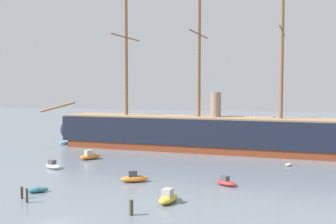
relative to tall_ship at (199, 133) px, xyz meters
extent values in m
cube|color=brown|center=(0.00, 0.00, -3.15)|extent=(60.16, 11.62, 1.56)
cube|color=black|center=(0.00, 0.00, 0.41)|extent=(62.66, 12.11, 5.56)
ellipsoid|color=black|center=(-28.63, 1.27, -0.37)|extent=(11.58, 8.90, 7.12)
cube|color=#9E7F5B|center=(0.00, 0.00, 3.36)|extent=(61.38, 11.31, 0.33)
cylinder|color=brown|center=(-17.12, 0.76, 17.66)|extent=(0.78, 0.78, 28.93)
cylinder|color=brown|center=(-17.12, 0.76, 21.13)|extent=(0.98, 14.95, 0.31)
cylinder|color=brown|center=(0.00, 0.00, 17.66)|extent=(0.78, 0.78, 28.93)
cylinder|color=brown|center=(0.00, 0.00, 21.13)|extent=(0.98, 14.95, 0.31)
cylinder|color=brown|center=(17.12, -0.76, 17.66)|extent=(0.78, 0.78, 28.93)
cylinder|color=brown|center=(17.12, -0.76, 21.13)|extent=(0.98, 14.95, 0.31)
cylinder|color=brown|center=(-35.62, 1.59, 5.00)|extent=(9.87, 0.99, 2.96)
cylinder|color=gray|center=(3.74, -0.17, 5.98)|extent=(2.23, 2.23, 5.56)
ellipsoid|color=#236670|center=(-12.63, -40.51, -3.61)|extent=(2.79, 2.66, 0.64)
cube|color=#4C4C51|center=(-12.63, -40.51, -3.37)|extent=(0.84, 0.91, 0.10)
ellipsoid|color=gold|center=(5.08, -40.07, -3.45)|extent=(2.18, 4.30, 0.96)
cube|color=#B2ADA3|center=(5.05, -40.36, -2.67)|extent=(1.26, 1.38, 0.96)
ellipsoid|color=orange|center=(-2.63, -31.37, -3.45)|extent=(4.37, 3.43, 0.95)
cube|color=#4C4C51|center=(-2.88, -31.51, -2.70)|extent=(1.61, 1.56, 0.95)
ellipsoid|color=silver|center=(-19.35, -26.28, -3.52)|extent=(3.77, 2.58, 0.81)
cube|color=#4C4C51|center=(-19.57, -26.20, -2.87)|extent=(1.33, 1.26, 0.81)
ellipsoid|color=#B22D28|center=(10.46, -29.81, -3.55)|extent=(3.49, 2.80, 0.76)
cube|color=#4C4C51|center=(10.26, -29.70, -2.94)|extent=(1.30, 1.26, 0.76)
ellipsoid|color=orange|center=(-17.56, -16.35, -3.43)|extent=(3.86, 4.56, 1.00)
cube|color=#B2ADA3|center=(-17.73, -16.59, -2.63)|extent=(1.69, 1.73, 1.00)
ellipsoid|color=silver|center=(18.78, -12.44, -3.70)|extent=(1.46, 2.12, 0.46)
cube|color=beige|center=(18.78, -12.44, -3.52)|extent=(0.74, 0.41, 0.07)
ellipsoid|color=#7FB2D6|center=(-32.38, 0.93, -3.51)|extent=(3.67, 4.25, 0.83)
cube|color=beige|center=(-32.25, 1.11, -3.05)|extent=(1.23, 1.30, 0.43)
cylinder|color=silver|center=(-32.51, 0.76, -0.77)|extent=(0.11, 0.11, 4.99)
ellipsoid|color=#1E284C|center=(25.62, 1.45, -3.48)|extent=(3.95, 1.82, 0.90)
cube|color=#4C4C51|center=(25.89, 1.44, -2.75)|extent=(1.24, 1.11, 0.90)
ellipsoid|color=#7FB2D6|center=(-0.17, 13.23, -3.67)|extent=(2.36, 1.77, 0.51)
cube|color=beige|center=(-0.17, 13.23, -3.48)|extent=(0.52, 0.81, 0.08)
cylinder|color=#4C3D2D|center=(2.65, -45.92, -3.09)|extent=(0.44, 0.44, 1.68)
cylinder|color=#423323|center=(-11.06, -45.00, -3.08)|extent=(0.29, 0.29, 1.70)
cylinder|color=#423323|center=(-12.75, -43.67, -3.19)|extent=(0.32, 0.32, 1.48)
ellipsoid|color=silver|center=(5.80, -19.36, 12.03)|extent=(0.34, 0.19, 0.11)
sphere|color=silver|center=(5.61, -19.41, 12.04)|extent=(0.09, 0.09, 0.09)
cube|color=#ADA89E|center=(5.87, -19.63, 12.05)|extent=(0.23, 0.47, 0.10)
cube|color=#ADA89E|center=(5.73, -19.09, 12.05)|extent=(0.23, 0.47, 0.10)
camera|label=1|loc=(18.73, -86.04, 9.83)|focal=43.61mm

